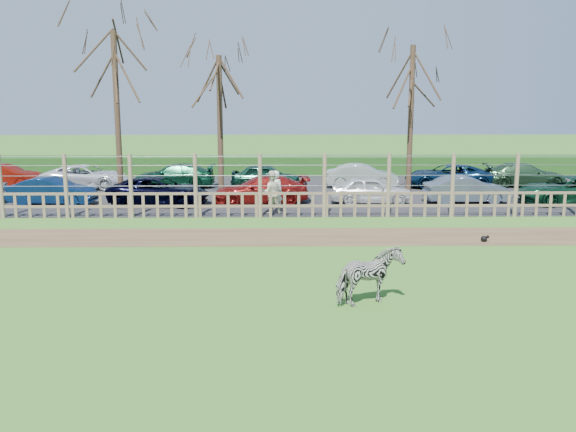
{
  "coord_description": "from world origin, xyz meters",
  "views": [
    {
      "loc": [
        0.71,
        -16.64,
        4.75
      ],
      "look_at": [
        1.0,
        2.5,
        1.1
      ],
      "focal_mm": 40.0,
      "sensor_mm": 36.0,
      "label": 1
    }
  ],
  "objects_px": {
    "tree_left": "(115,74)",
    "car_9": "(174,176)",
    "zebra": "(369,276)",
    "car_11": "(362,176)",
    "car_3": "(261,190)",
    "car_5": "(467,190)",
    "car_8": "(86,177)",
    "car_2": "(159,191)",
    "visitor_a": "(275,192)",
    "car_12": "(448,176)",
    "car_4": "(371,190)",
    "tree_right": "(412,83)",
    "tree_mid": "(219,91)",
    "car_6": "(567,190)",
    "car_10": "(266,176)",
    "car_1": "(53,191)",
    "car_13": "(525,175)",
    "crow": "(484,239)",
    "car_7": "(5,176)",
    "visitor_b": "(271,192)"
  },
  "relations": [
    {
      "from": "car_2",
      "to": "car_10",
      "type": "height_order",
      "value": "same"
    },
    {
      "from": "zebra",
      "to": "car_12",
      "type": "xyz_separation_m",
      "value": [
        6.59,
        18.35,
        -0.02
      ]
    },
    {
      "from": "crow",
      "to": "car_12",
      "type": "distance_m",
      "value": 12.26
    },
    {
      "from": "car_8",
      "to": "car_12",
      "type": "relative_size",
      "value": 1.0
    },
    {
      "from": "car_3",
      "to": "car_5",
      "type": "relative_size",
      "value": 1.14
    },
    {
      "from": "crow",
      "to": "car_8",
      "type": "height_order",
      "value": "car_8"
    },
    {
      "from": "tree_right",
      "to": "car_12",
      "type": "bearing_deg",
      "value": 36.56
    },
    {
      "from": "tree_left",
      "to": "car_10",
      "type": "bearing_deg",
      "value": 26.51
    },
    {
      "from": "visitor_b",
      "to": "crow",
      "type": "distance_m",
      "value": 8.61
    },
    {
      "from": "car_8",
      "to": "car_11",
      "type": "bearing_deg",
      "value": -86.64
    },
    {
      "from": "car_7",
      "to": "visitor_b",
      "type": "bearing_deg",
      "value": -117.78
    },
    {
      "from": "tree_left",
      "to": "visitor_b",
      "type": "relative_size",
      "value": 4.57
    },
    {
      "from": "tree_left",
      "to": "crow",
      "type": "xyz_separation_m",
      "value": [
        13.93,
        -8.85,
        -5.51
      ]
    },
    {
      "from": "visitor_a",
      "to": "car_3",
      "type": "height_order",
      "value": "visitor_a"
    },
    {
      "from": "tree_mid",
      "to": "car_6",
      "type": "relative_size",
      "value": 1.58
    },
    {
      "from": "tree_left",
      "to": "car_12",
      "type": "bearing_deg",
      "value": 11.58
    },
    {
      "from": "tree_right",
      "to": "car_8",
      "type": "xyz_separation_m",
      "value": [
        -16.03,
        1.73,
        -4.6
      ]
    },
    {
      "from": "car_9",
      "to": "car_12",
      "type": "xyz_separation_m",
      "value": [
        13.98,
        -0.27,
        0.0
      ]
    },
    {
      "from": "car_9",
      "to": "car_11",
      "type": "distance_m",
      "value": 9.61
    },
    {
      "from": "zebra",
      "to": "car_11",
      "type": "relative_size",
      "value": 0.43
    },
    {
      "from": "zebra",
      "to": "car_10",
      "type": "bearing_deg",
      "value": -20.29
    },
    {
      "from": "tree_left",
      "to": "car_9",
      "type": "xyz_separation_m",
      "value": [
        1.88,
        3.52,
        -4.98
      ]
    },
    {
      "from": "tree_left",
      "to": "car_10",
      "type": "height_order",
      "value": "tree_left"
    },
    {
      "from": "car_1",
      "to": "car_2",
      "type": "bearing_deg",
      "value": -86.23
    },
    {
      "from": "crow",
      "to": "car_7",
      "type": "relative_size",
      "value": 0.08
    },
    {
      "from": "tree_mid",
      "to": "car_11",
      "type": "xyz_separation_m",
      "value": [
        6.99,
        2.33,
        -4.23
      ]
    },
    {
      "from": "visitor_a",
      "to": "car_10",
      "type": "distance_m",
      "value": 7.14
    },
    {
      "from": "tree_left",
      "to": "visitor_a",
      "type": "height_order",
      "value": "tree_left"
    },
    {
      "from": "tree_right",
      "to": "car_9",
      "type": "bearing_deg",
      "value": 170.15
    },
    {
      "from": "car_6",
      "to": "car_10",
      "type": "distance_m",
      "value": 14.14
    },
    {
      "from": "zebra",
      "to": "car_13",
      "type": "relative_size",
      "value": 0.38
    },
    {
      "from": "zebra",
      "to": "car_1",
      "type": "relative_size",
      "value": 0.43
    },
    {
      "from": "car_7",
      "to": "car_10",
      "type": "height_order",
      "value": "same"
    },
    {
      "from": "crow",
      "to": "car_13",
      "type": "height_order",
      "value": "car_13"
    },
    {
      "from": "tree_left",
      "to": "car_13",
      "type": "height_order",
      "value": "tree_left"
    },
    {
      "from": "visitor_b",
      "to": "car_6",
      "type": "bearing_deg",
      "value": -177.74
    },
    {
      "from": "car_8",
      "to": "car_2",
      "type": "bearing_deg",
      "value": -134.47
    },
    {
      "from": "car_4",
      "to": "car_10",
      "type": "height_order",
      "value": "same"
    },
    {
      "from": "car_12",
      "to": "car_13",
      "type": "height_order",
      "value": "same"
    },
    {
      "from": "car_9",
      "to": "car_11",
      "type": "xyz_separation_m",
      "value": [
        9.61,
        -0.19,
        0.0
      ]
    },
    {
      "from": "car_1",
      "to": "car_10",
      "type": "xyz_separation_m",
      "value": [
        9.07,
        5.04,
        0.0
      ]
    },
    {
      "from": "crow",
      "to": "zebra",
      "type": "bearing_deg",
      "value": -126.69
    },
    {
      "from": "car_4",
      "to": "car_12",
      "type": "xyz_separation_m",
      "value": [
        4.6,
        4.87,
        0.0
      ]
    },
    {
      "from": "tree_left",
      "to": "car_7",
      "type": "height_order",
      "value": "tree_left"
    },
    {
      "from": "car_7",
      "to": "car_13",
      "type": "distance_m",
      "value": 26.66
    },
    {
      "from": "crow",
      "to": "car_4",
      "type": "relative_size",
      "value": 0.08
    },
    {
      "from": "tree_right",
      "to": "car_1",
      "type": "xyz_separation_m",
      "value": [
        -16.0,
        -3.26,
        -4.6
      ]
    },
    {
      "from": "visitor_b",
      "to": "car_7",
      "type": "relative_size",
      "value": 0.47
    },
    {
      "from": "tree_mid",
      "to": "car_5",
      "type": "xyz_separation_m",
      "value": [
        10.94,
        -2.57,
        -4.23
      ]
    },
    {
      "from": "crow",
      "to": "car_2",
      "type": "relative_size",
      "value": 0.06
    }
  ]
}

